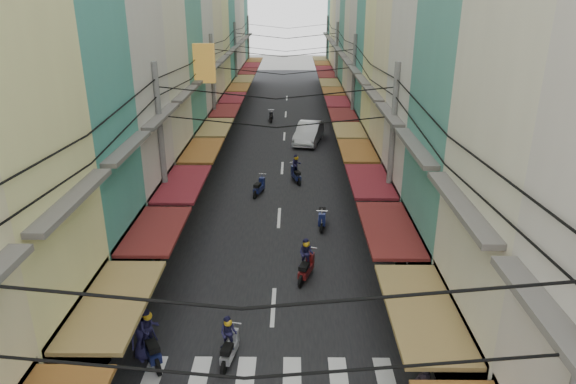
# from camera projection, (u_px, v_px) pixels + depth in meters

# --- Properties ---
(ground) EXTENTS (160.00, 160.00, 0.00)m
(ground) POSITION_uv_depth(u_px,v_px,m) (275.00, 279.00, 20.68)
(ground) COLOR slate
(ground) RESTS_ON ground
(road) EXTENTS (10.00, 80.00, 0.02)m
(road) POSITION_uv_depth(u_px,v_px,m) (284.00, 143.00, 39.32)
(road) COLOR black
(road) RESTS_ON ground
(sidewalk_left) EXTENTS (3.00, 80.00, 0.06)m
(sidewalk_left) POSITION_uv_depth(u_px,v_px,m) (199.00, 143.00, 39.37)
(sidewalk_left) COLOR gray
(sidewalk_left) RESTS_ON ground
(sidewalk_right) EXTENTS (3.00, 80.00, 0.06)m
(sidewalk_right) POSITION_uv_depth(u_px,v_px,m) (369.00, 143.00, 39.25)
(sidewalk_right) COLOR gray
(sidewalk_right) RESTS_ON ground
(crosswalk) EXTENTS (7.55, 2.40, 0.01)m
(crosswalk) POSITION_uv_depth(u_px,v_px,m) (268.00, 384.00, 15.08)
(crosswalk) COLOR silver
(crosswalk) RESTS_ON ground
(building_row_left) EXTENTS (7.80, 67.67, 23.70)m
(building_row_left) POSITION_uv_depth(u_px,v_px,m) (158.00, 10.00, 32.65)
(building_row_left) COLOR beige
(building_row_left) RESTS_ON ground
(building_row_right) EXTENTS (7.80, 68.98, 22.59)m
(building_row_right) POSITION_uv_depth(u_px,v_px,m) (407.00, 16.00, 32.52)
(building_row_right) COLOR teal
(building_row_right) RESTS_ON ground
(utility_poles) EXTENTS (10.20, 66.13, 8.20)m
(utility_poles) POSITION_uv_depth(u_px,v_px,m) (282.00, 64.00, 32.28)
(utility_poles) COLOR slate
(utility_poles) RESTS_ON ground
(white_car) EXTENTS (5.86, 3.26, 1.95)m
(white_car) POSITION_uv_depth(u_px,v_px,m) (309.00, 143.00, 39.51)
(white_car) COLOR silver
(white_car) RESTS_ON ground
(bicycle) EXTENTS (1.53, 0.93, 0.99)m
(bicycle) POSITION_uv_depth(u_px,v_px,m) (405.00, 263.00, 21.90)
(bicycle) COLOR black
(bicycle) RESTS_ON ground
(moving_scooters) EXTENTS (6.26, 34.17, 1.87)m
(moving_scooters) POSITION_uv_depth(u_px,v_px,m) (265.00, 223.00, 24.48)
(moving_scooters) COLOR black
(moving_scooters) RESTS_ON ground
(parked_scooters) EXTENTS (13.13, 14.00, 0.97)m
(parked_scooters) POSITION_uv_depth(u_px,v_px,m) (398.00, 317.00, 17.47)
(parked_scooters) COLOR black
(parked_scooters) RESTS_ON ground
(pedestrians) EXTENTS (11.91, 18.13, 2.17)m
(pedestrians) POSITION_uv_depth(u_px,v_px,m) (167.00, 241.00, 21.60)
(pedestrians) COLOR #28202B
(pedestrians) RESTS_ON ground
(market_umbrella) EXTENTS (2.53, 2.53, 2.66)m
(market_umbrella) POSITION_uv_depth(u_px,v_px,m) (480.00, 307.00, 14.71)
(market_umbrella) COLOR #B2B2B7
(market_umbrella) RESTS_ON ground
(traffic_sign) EXTENTS (0.10, 0.59, 2.70)m
(traffic_sign) POSITION_uv_depth(u_px,v_px,m) (407.00, 259.00, 18.24)
(traffic_sign) COLOR slate
(traffic_sign) RESTS_ON ground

